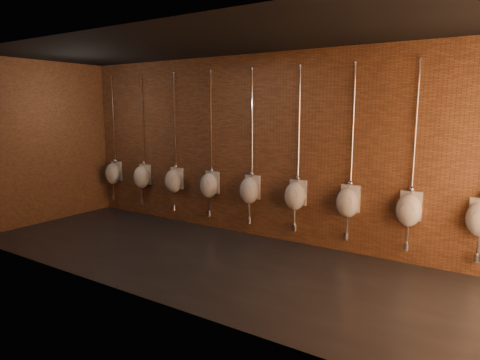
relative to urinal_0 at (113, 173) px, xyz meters
The scene contains 10 objects.
ground 4.20m from the urinal_0, 19.52° to the right, with size 8.50×8.50×0.00m, color black.
room_shell 4.28m from the urinal_0, 19.52° to the right, with size 8.54×3.04×3.22m.
urinal_0 is the anchor object (origin of this frame).
urinal_1 0.90m from the urinal_0, ahead, with size 0.36×0.31×2.71m.
urinal_2 1.80m from the urinal_0, ahead, with size 0.36×0.31×2.71m.
urinal_3 2.70m from the urinal_0, ahead, with size 0.36×0.31×2.71m.
urinal_4 3.60m from the urinal_0, ahead, with size 0.36×0.31×2.71m.
urinal_5 4.50m from the urinal_0, ahead, with size 0.36×0.31×2.71m.
urinal_6 5.40m from the urinal_0, ahead, with size 0.36×0.31×2.71m.
urinal_7 6.30m from the urinal_0, ahead, with size 0.36×0.31×2.71m.
Camera 1 is at (3.68, -4.93, 2.27)m, focal length 32.00 mm.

